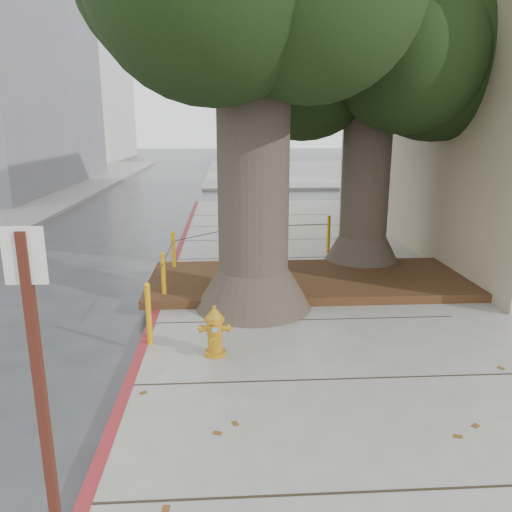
{
  "coord_description": "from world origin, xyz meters",
  "views": [
    {
      "loc": [
        -0.75,
        -5.63,
        3.25
      ],
      "look_at": [
        -0.26,
        2.58,
        1.1
      ],
      "focal_mm": 35.0,
      "sensor_mm": 36.0,
      "label": 1
    }
  ],
  "objects_px": {
    "signpost": "(41,396)",
    "car_silver": "(378,186)",
    "car_red": "(407,180)",
    "fire_hydrant": "(215,331)"
  },
  "relations": [
    {
      "from": "signpost",
      "to": "car_silver",
      "type": "height_order",
      "value": "signpost"
    },
    {
      "from": "signpost",
      "to": "car_red",
      "type": "xyz_separation_m",
      "value": [
        10.48,
        22.35,
        -1.02
      ]
    },
    {
      "from": "car_silver",
      "to": "signpost",
      "type": "bearing_deg",
      "value": 156.35
    },
    {
      "from": "signpost",
      "to": "car_red",
      "type": "distance_m",
      "value": 24.7
    },
    {
      "from": "car_silver",
      "to": "car_red",
      "type": "distance_m",
      "value": 3.44
    },
    {
      "from": "car_silver",
      "to": "car_red",
      "type": "xyz_separation_m",
      "value": [
        2.3,
        2.56,
        -0.01
      ]
    },
    {
      "from": "fire_hydrant",
      "to": "car_red",
      "type": "bearing_deg",
      "value": 61.96
    },
    {
      "from": "fire_hydrant",
      "to": "car_red",
      "type": "height_order",
      "value": "car_red"
    },
    {
      "from": "car_silver",
      "to": "car_red",
      "type": "height_order",
      "value": "car_silver"
    },
    {
      "from": "fire_hydrant",
      "to": "car_silver",
      "type": "relative_size",
      "value": 0.22
    }
  ]
}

